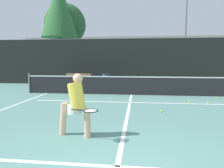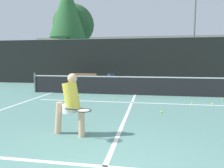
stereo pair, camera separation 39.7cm
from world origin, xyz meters
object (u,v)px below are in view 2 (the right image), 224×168
player_practicing (71,102)px  trash_bin (111,80)px  courtside_bench (84,79)px  parked_car (168,74)px

player_practicing → trash_bin: (-0.63, 8.94, -0.34)m
courtside_bench → trash_bin: (1.95, -0.36, -0.02)m
player_practicing → courtside_bench: player_practicing is taller
player_practicing → courtside_bench: bearing=115.3°
courtside_bench → player_practicing: bearing=-68.5°
player_practicing → trash_bin: player_practicing is taller
parked_car → player_practicing: bearing=-103.2°
courtside_bench → parked_car: bearing=46.7°
courtside_bench → parked_car: (5.96, 5.13, 0.12)m
player_practicing → parked_car: size_ratio=0.34×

